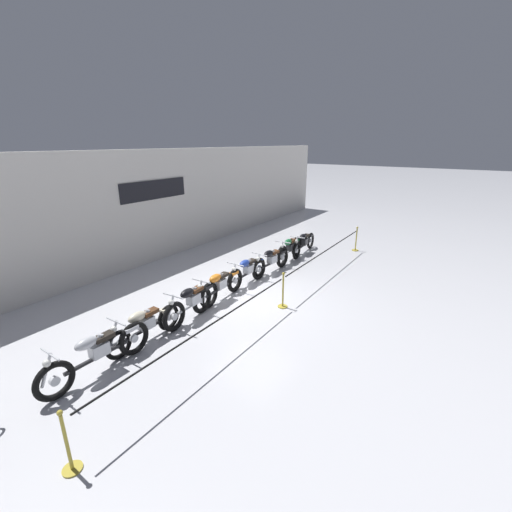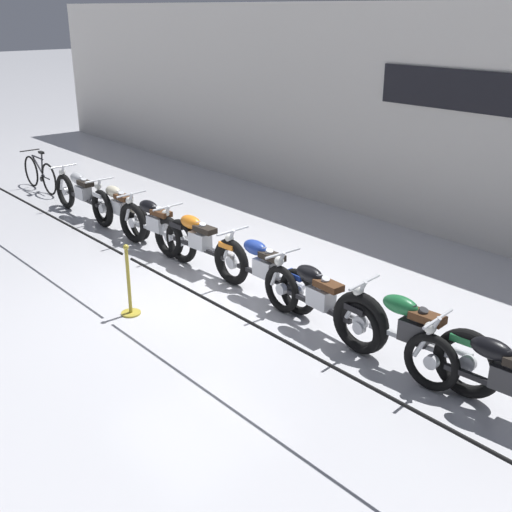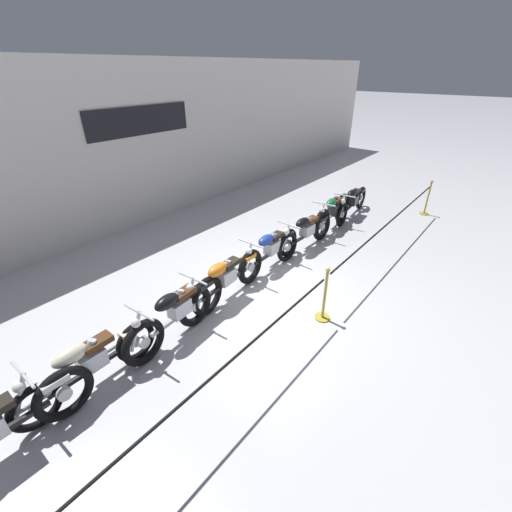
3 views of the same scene
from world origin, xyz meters
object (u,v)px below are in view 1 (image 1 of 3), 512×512
Objects in this scene: motorcycle_silver_0 at (97,354)px; stanchion_mid_right at (356,243)px; motorcycle_orange_3 at (219,287)px; motorcycle_green_6 at (289,249)px; motorcycle_black_2 at (192,302)px; motorcycle_black_7 at (304,243)px; stanchion_mid_left at (283,295)px; stanchion_far_left at (256,300)px; motorcycle_black_5 at (271,261)px; motorcycle_blue_4 at (248,271)px; motorcycle_cream_1 at (144,325)px.

stanchion_mid_right is (10.96, -1.62, -0.12)m from motorcycle_silver_0.
motorcycle_orange_3 is 7.26m from stanchion_mid_right.
motorcycle_green_6 reaches higher than motorcycle_orange_3.
motorcycle_black_2 is (2.72, 0.03, 0.00)m from motorcycle_silver_0.
stanchion_mid_left reaches higher than motorcycle_black_7.
motorcycle_orange_3 is 1.86m from stanchion_far_left.
motorcycle_black_5 is 0.18× the size of stanchion_far_left.
motorcycle_black_2 is 2.06× the size of stanchion_mid_right.
motorcycle_blue_4 is at bearing 65.32° from stanchion_mid_left.
stanchion_mid_right reaches higher than motorcycle_silver_0.
motorcycle_orange_3 is at bearing 1.46° from motorcycle_silver_0.
motorcycle_black_2 is 0.99× the size of motorcycle_black_5.
motorcycle_cream_1 is 1.47m from motorcycle_black_2.
stanchion_far_left is (-6.09, -1.67, 0.29)m from motorcycle_black_7.
motorcycle_green_6 is at bearing 2.06° from motorcycle_black_5.
stanchion_far_left reaches higher than motorcycle_black_7.
motorcycle_green_6 is 3.93m from stanchion_mid_left.
motorcycle_black_2 reaches higher than motorcycle_black_7.
motorcycle_green_6 is at bearing 148.75° from stanchion_mid_right.
stanchion_mid_right is at bearing -13.68° from motorcycle_orange_3.
motorcycle_black_7 is (9.35, 0.05, -0.01)m from motorcycle_silver_0.
stanchion_far_left is at bearing -160.84° from motorcycle_green_6.
motorcycle_orange_3 is 1.54m from motorcycle_blue_4.
motorcycle_silver_0 is 1.04× the size of motorcycle_orange_3.
motorcycle_black_5 is 2.65m from motorcycle_black_7.
stanchion_far_left is (-3.44, -1.65, 0.29)m from motorcycle_black_5.
motorcycle_black_2 reaches higher than motorcycle_blue_4.
motorcycle_silver_0 is 1.17× the size of motorcycle_cream_1.
motorcycle_black_5 is at bearing 25.63° from stanchion_far_left.
motorcycle_green_6 is (4.25, -0.01, 0.02)m from motorcycle_orange_3.
stanchion_mid_left is (4.62, -1.62, -0.12)m from motorcycle_silver_0.
motorcycle_cream_1 is at bearing 169.77° from stanchion_mid_right.
motorcycle_black_2 is 1.18m from motorcycle_orange_3.
motorcycle_blue_4 is (2.72, 0.14, -0.02)m from motorcycle_black_2.
motorcycle_orange_3 is 1.05× the size of motorcycle_green_6.
motorcycle_black_7 is at bearing -1.48° from motorcycle_green_6.
motorcycle_cream_1 is 1.99× the size of stanchion_mid_left.
motorcycle_silver_0 is 8.16m from motorcycle_green_6.
motorcycle_orange_3 is at bearing 112.59° from stanchion_mid_left.
stanchion_mid_left is at bearing 180.00° from stanchion_mid_right.
stanchion_mid_left reaches higher than motorcycle_blue_4.
stanchion_mid_left is at bearing -114.68° from motorcycle_blue_4.
motorcycle_black_2 is 8.40m from stanchion_mid_right.
motorcycle_orange_3 is at bearing -0.73° from motorcycle_cream_1.
motorcycle_black_7 reaches higher than motorcycle_black_5.
stanchion_mid_right is at bearing -31.25° from motorcycle_green_6.
motorcycle_black_2 is 0.92× the size of motorcycle_orange_3.
motorcycle_cream_1 is 2.64m from motorcycle_orange_3.
motorcycle_black_2 is at bearing -179.46° from motorcycle_green_6.
motorcycle_black_2 reaches higher than motorcycle_orange_3.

